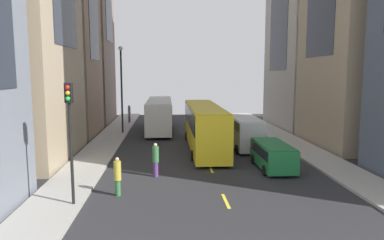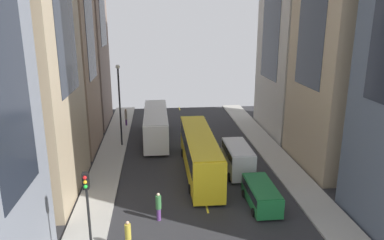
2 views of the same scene
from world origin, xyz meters
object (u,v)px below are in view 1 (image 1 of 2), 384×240
city_bus_white (159,112)px  pedestrian_crossing_near (129,113)px  traffic_light_near_corner (70,120)px  car_green_0 (273,154)px  pedestrian_waiting_curb (118,175)px  pedestrian_crossing_mid (156,159)px  streetcar_yellow (204,123)px  delivery_van_white (246,131)px

city_bus_white → pedestrian_crossing_near: bearing=124.4°
traffic_light_near_corner → car_green_0: bearing=27.7°
pedestrian_waiting_curb → pedestrian_crossing_near: 26.28m
pedestrian_crossing_near → pedestrian_crossing_mid: 23.26m
pedestrian_crossing_near → pedestrian_waiting_curb: bearing=-88.3°
pedestrian_waiting_curb → streetcar_yellow: bearing=98.1°
car_green_0 → traffic_light_near_corner: 13.12m
pedestrian_crossing_near → traffic_light_near_corner: bearing=-92.4°
pedestrian_crossing_near → pedestrian_crossing_mid: size_ratio=1.04×
pedestrian_waiting_curb → traffic_light_near_corner: traffic_light_near_corner is taller
pedestrian_crossing_mid → traffic_light_near_corner: size_ratio=0.37×
car_green_0 → pedestrian_crossing_near: size_ratio=2.16×
delivery_van_white → pedestrian_waiting_curb: 13.85m
city_bus_white → car_green_0: (7.66, -16.13, -1.01)m
city_bus_white → car_green_0: size_ratio=2.54×
delivery_van_white → traffic_light_near_corner: bearing=-132.2°
streetcar_yellow → pedestrian_crossing_mid: 8.65m
city_bus_white → pedestrian_crossing_mid: (0.09, -17.38, -0.92)m
delivery_van_white → car_green_0: bearing=-85.8°
pedestrian_waiting_curb → traffic_light_near_corner: 3.83m
city_bus_white → delivery_van_white: city_bus_white is taller
pedestrian_waiting_curb → pedestrian_crossing_near: bearing=129.5°
traffic_light_near_corner → streetcar_yellow: bearing=59.0°
streetcar_yellow → pedestrian_waiting_curb: 12.37m
delivery_van_white → car_green_0: 6.06m
delivery_van_white → pedestrian_crossing_mid: bearing=-134.4°
city_bus_white → pedestrian_waiting_curb: 20.74m
car_green_0 → pedestrian_crossing_mid: pedestrian_crossing_mid is taller
city_bus_white → delivery_van_white: (7.22, -10.10, -0.50)m
streetcar_yellow → pedestrian_crossing_near: 17.03m
car_green_0 → pedestrian_crossing_mid: size_ratio=2.24×
pedestrian_waiting_curb → pedestrian_crossing_mid: bearing=95.7°
delivery_van_white → streetcar_yellow: bearing=172.5°
streetcar_yellow → delivery_van_white: bearing=-7.5°
streetcar_yellow → traffic_light_near_corner: (-7.46, -12.40, 1.97)m
streetcar_yellow → delivery_van_white: (3.39, -0.45, -0.61)m
city_bus_white → delivery_van_white: bearing=-54.4°
city_bus_white → streetcar_yellow: bearing=-68.3°
delivery_van_white → pedestrian_crossing_mid: (-7.14, -7.28, -0.42)m
pedestrian_waiting_curb → pedestrian_crossing_mid: size_ratio=0.97×
pedestrian_waiting_curb → traffic_light_near_corner: bearing=-108.1°
pedestrian_waiting_curb → pedestrian_crossing_mid: pedestrian_crossing_mid is taller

